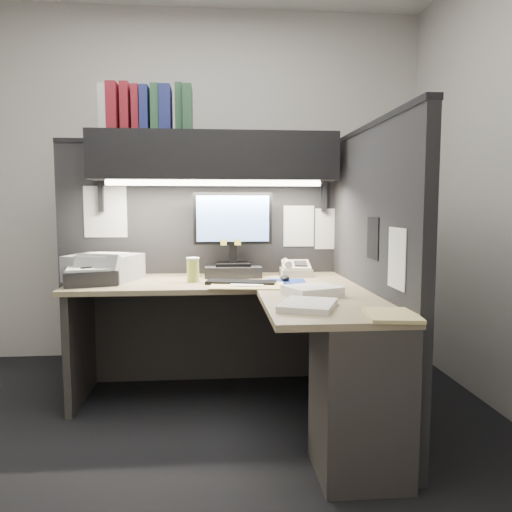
% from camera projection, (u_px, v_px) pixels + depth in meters
% --- Properties ---
extents(floor, '(3.50, 3.50, 0.00)m').
position_uv_depth(floor, '(193.00, 436.00, 2.59)').
color(floor, black).
rests_on(floor, ground).
extents(wall_back, '(3.50, 0.04, 2.70)m').
position_uv_depth(wall_back, '(199.00, 185.00, 3.94)').
color(wall_back, '#BBB7B2').
rests_on(wall_back, floor).
extents(wall_front, '(3.50, 0.04, 2.70)m').
position_uv_depth(wall_front, '(153.00, 122.00, 0.96)').
color(wall_front, '#BBB7B2').
rests_on(wall_front, floor).
extents(partition_back, '(1.90, 0.06, 1.60)m').
position_uv_depth(partition_back, '(201.00, 263.00, 3.43)').
color(partition_back, black).
rests_on(partition_back, floor).
extents(partition_right, '(0.06, 1.50, 1.60)m').
position_uv_depth(partition_right, '(370.00, 276.00, 2.77)').
color(partition_right, black).
rests_on(partition_right, floor).
extents(desk, '(1.70, 1.53, 0.73)m').
position_uv_depth(desk, '(275.00, 351.00, 2.58)').
color(desk, '#9B8A63').
rests_on(desk, floor).
extents(overhead_shelf, '(1.55, 0.34, 0.30)m').
position_uv_depth(overhead_shelf, '(214.00, 157.00, 3.19)').
color(overhead_shelf, black).
rests_on(overhead_shelf, partition_back).
extents(task_light_tube, '(1.32, 0.04, 0.04)m').
position_uv_depth(task_light_tube, '(215.00, 183.00, 3.07)').
color(task_light_tube, white).
rests_on(task_light_tube, overhead_shelf).
extents(monitor, '(0.50, 0.22, 0.54)m').
position_uv_depth(monitor, '(233.00, 244.00, 3.22)').
color(monitor, black).
rests_on(monitor, desk).
extents(keyboard, '(0.43, 0.22, 0.02)m').
position_uv_depth(keyboard, '(241.00, 282.00, 2.94)').
color(keyboard, black).
rests_on(keyboard, desk).
extents(mousepad, '(0.25, 0.23, 0.00)m').
position_uv_depth(mousepad, '(286.00, 281.00, 3.03)').
color(mousepad, navy).
rests_on(mousepad, desk).
extents(mouse, '(0.07, 0.10, 0.03)m').
position_uv_depth(mouse, '(285.00, 278.00, 3.03)').
color(mouse, black).
rests_on(mouse, mousepad).
extents(telephone, '(0.20, 0.21, 0.08)m').
position_uv_depth(telephone, '(296.00, 270.00, 3.28)').
color(telephone, beige).
rests_on(telephone, desk).
extents(coffee_cup, '(0.07, 0.07, 0.14)m').
position_uv_depth(coffee_cup, '(193.00, 270.00, 3.02)').
color(coffee_cup, '#C5C850').
rests_on(coffee_cup, desk).
extents(printer, '(0.48, 0.44, 0.16)m').
position_uv_depth(printer, '(104.00, 267.00, 3.09)').
color(printer, '#929598').
rests_on(printer, desk).
extents(notebook_stack, '(0.35, 0.32, 0.09)m').
position_uv_depth(notebook_stack, '(90.00, 277.00, 2.91)').
color(notebook_stack, black).
rests_on(notebook_stack, desk).
extents(open_folder, '(0.45, 0.32, 0.01)m').
position_uv_depth(open_folder, '(247.00, 286.00, 2.86)').
color(open_folder, tan).
rests_on(open_folder, desk).
extents(paper_stack_a, '(0.32, 0.29, 0.05)m').
position_uv_depth(paper_stack_a, '(312.00, 291.00, 2.56)').
color(paper_stack_a, white).
rests_on(paper_stack_a, desk).
extents(paper_stack_b, '(0.32, 0.35, 0.03)m').
position_uv_depth(paper_stack_b, '(308.00, 305.00, 2.24)').
color(paper_stack_b, white).
rests_on(paper_stack_b, desk).
extents(manila_stack, '(0.24, 0.29, 0.02)m').
position_uv_depth(manila_stack, '(392.00, 315.00, 2.06)').
color(manila_stack, tan).
rests_on(manila_stack, desk).
extents(binder_row, '(0.56, 0.25, 0.29)m').
position_uv_depth(binder_row, '(147.00, 109.00, 3.12)').
color(binder_row, '#BBBBB6').
rests_on(binder_row, overhead_shelf).
extents(pinned_papers, '(1.76, 1.31, 0.51)m').
position_uv_depth(pinned_papers, '(263.00, 228.00, 3.07)').
color(pinned_papers, white).
rests_on(pinned_papers, partition_back).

